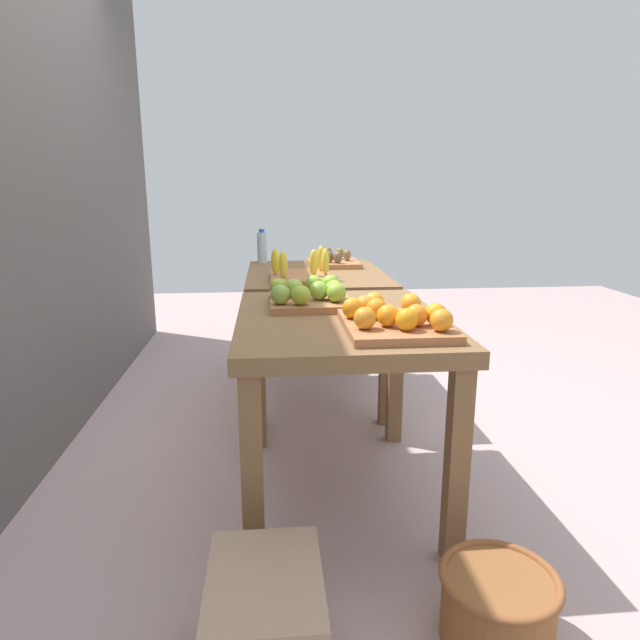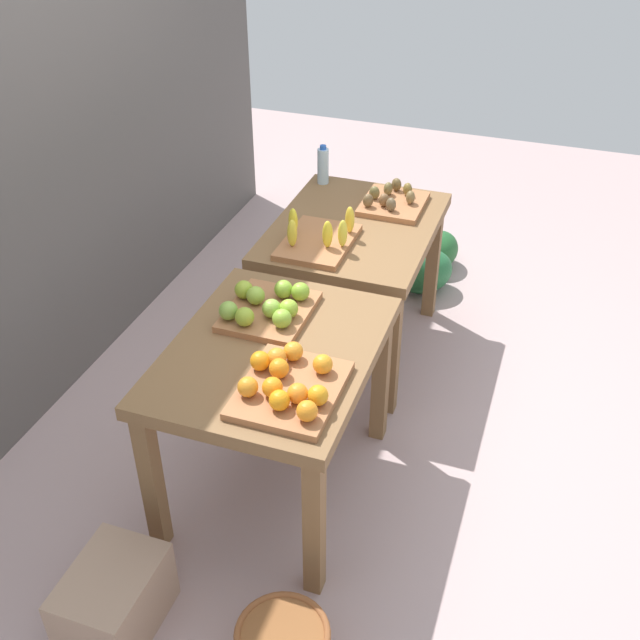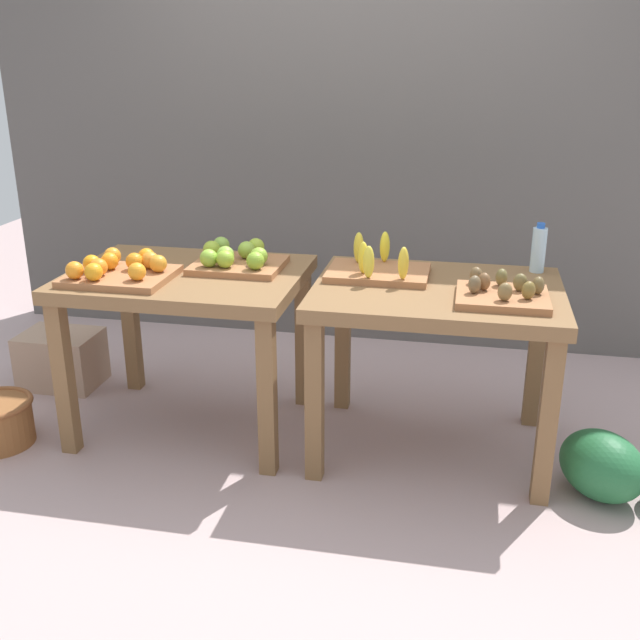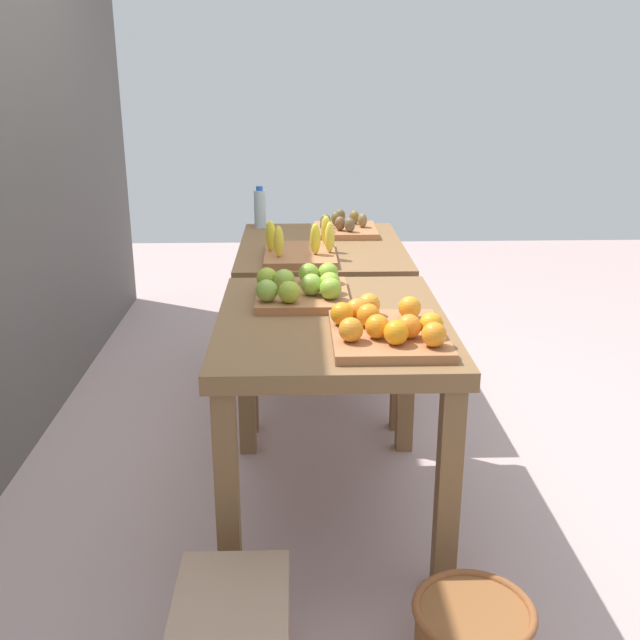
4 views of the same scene
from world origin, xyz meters
TOP-DOWN VIEW (x-y plane):
  - ground_plane at (0.00, 0.00)m, footprint 8.00×8.00m
  - back_wall at (0.00, 1.35)m, footprint 4.40×0.12m
  - display_table_left at (-0.56, 0.00)m, footprint 1.04×0.80m
  - display_table_right at (0.56, 0.00)m, footprint 1.04×0.80m
  - orange_bin at (-0.80, -0.16)m, footprint 0.44×0.37m
  - apple_bin at (-0.35, 0.10)m, footprint 0.40×0.35m
  - banana_crate at (0.29, 0.10)m, footprint 0.44×0.33m
  - kiwi_bin at (0.82, -0.13)m, footprint 0.36×0.32m
  - water_bottle at (0.98, 0.32)m, footprint 0.06×0.06m
  - watermelon_pile at (1.38, -0.26)m, footprint 0.73×0.46m
  - cardboard_produce_box at (-1.42, 0.30)m, footprint 0.40×0.30m

SIDE VIEW (x-z plane):
  - ground_plane at x=0.00m, z-range 0.00..0.00m
  - watermelon_pile at x=1.38m, z-range -0.01..0.27m
  - cardboard_produce_box at x=-1.42m, z-range 0.00..0.29m
  - display_table_left at x=-0.56m, z-range 0.27..1.04m
  - display_table_right at x=0.56m, z-range 0.27..1.04m
  - kiwi_bin at x=0.82m, z-range 0.75..0.85m
  - banana_crate at x=0.29m, z-range 0.72..0.89m
  - orange_bin at x=-0.80m, z-range 0.76..0.86m
  - apple_bin at x=-0.35m, z-range 0.76..0.87m
  - water_bottle at x=0.98m, z-range 0.76..0.98m
  - back_wall at x=0.00m, z-range 0.00..3.00m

